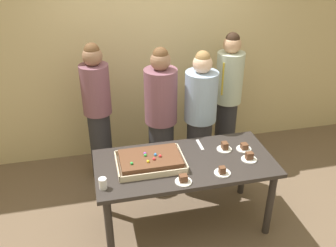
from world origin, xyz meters
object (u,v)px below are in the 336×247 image
Objects in this scene: plated_slice_near_right at (249,157)px; person_serving_front at (200,118)px; person_striped_tie_right at (98,111)px; plated_slice_near_left at (244,148)px; plated_slice_far_left at (224,147)px; plated_slice_center_front at (183,180)px; person_far_right_suit at (228,96)px; sheet_cake at (150,161)px; plated_slice_far_right at (222,172)px; person_green_shirt_behind at (161,117)px; cake_server_utensil at (200,145)px; drink_cup_nearest at (103,183)px; party_table at (185,170)px.

person_serving_front is (-0.24, 0.83, 0.04)m from plated_slice_near_right.
plated_slice_near_right is at bearing 27.40° from person_striped_tie_right.
plated_slice_near_left is 0.20m from plated_slice_far_left.
plated_slice_center_front is 1.68m from person_far_right_suit.
sheet_cake is 0.39× the size of person_serving_front.
sheet_cake is 4.22× the size of plated_slice_far_right.
cake_server_utensil is at bearing 49.06° from person_green_shirt_behind.
drink_cup_nearest is 1.50m from person_serving_front.
plated_slice_center_front is at bearing -164.44° from plated_slice_near_right.
plated_slice_near_left reaches higher than cake_server_utensil.
drink_cup_nearest reaches higher than plated_slice_center_front.
plated_slice_center_front is 0.09× the size of person_far_right_suit.
person_far_right_suit reaches higher than person_green_shirt_behind.
person_striped_tie_right is at bearing -91.74° from person_green_shirt_behind.
plated_slice_center_front is at bearing -142.08° from plated_slice_far_left.
person_green_shirt_behind is at bearing 127.74° from plated_slice_near_right.
plated_slice_center_front is 1.07m from person_green_shirt_behind.
plated_slice_far_left is at bearing 6.86° from sheet_cake.
plated_slice_center_front is at bearing -107.93° from party_table.
person_far_right_suit is at bearing 67.48° from plated_slice_far_left.
drink_cup_nearest is 0.50× the size of cake_server_utensil.
party_table is at bearing 10.07° from person_far_right_suit.
person_far_right_suit is (0.62, 0.83, 0.11)m from cake_server_utensil.
sheet_cake is at bearing -157.83° from cake_server_utensil.
plated_slice_far_left is 1.00× the size of plated_slice_far_right.
person_striped_tie_right is at bearing 142.52° from plated_slice_far_left.
person_far_right_suit is at bearing 53.61° from cake_server_utensil.
person_serving_front is 0.96× the size of person_far_right_suit.
person_serving_front is (-0.07, 0.60, 0.04)m from plated_slice_far_left.
cake_server_utensil is at bearing 28.77° from person_striped_tie_right.
cake_server_utensil is 0.60m from person_green_shirt_behind.
plated_slice_far_right is 0.09× the size of person_far_right_suit.
person_striped_tie_right is at bearing 112.67° from sheet_cake.
plated_slice_near_left is 1.68m from person_striped_tie_right.
drink_cup_nearest reaches higher than plated_slice_far_left.
person_striped_tie_right is at bearing 88.27° from drink_cup_nearest.
person_serving_front is at bearing 72.91° from cake_server_utensil.
cake_server_utensil is at bearing 22.17° from sheet_cake.
plated_slice_far_left is at bearing 37.92° from plated_slice_center_front.
person_green_shirt_behind is (0.72, 1.00, 0.04)m from drink_cup_nearest.
person_far_right_suit reaches higher than plated_slice_near_left.
person_green_shirt_behind is (-0.44, 0.05, 0.03)m from person_serving_front.
person_striped_tie_right is (-1.36, 1.14, 0.09)m from plated_slice_near_right.
plated_slice_far_left reaches higher than plated_slice_far_right.
plated_slice_far_right is at bearing -136.57° from plated_slice_near_left.
person_serving_front is at bearing 51.87° from person_striped_tie_right.
plated_slice_near_right is 1.22m from person_far_right_suit.
plated_slice_center_front is at bearing -5.91° from drink_cup_nearest.
plated_slice_far_left is 1.05m from person_far_right_suit.
cake_server_utensil is at bearing 25.41° from drink_cup_nearest.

